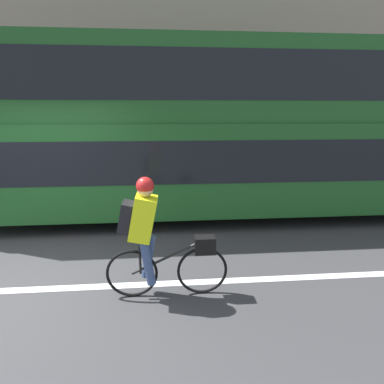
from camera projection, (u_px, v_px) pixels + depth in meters
name	position (u px, v px, depth m)	size (l,w,h in m)	color
ground_plane	(5.00, 297.00, 3.87)	(80.00, 80.00, 0.00)	#38383A
road_center_line	(11.00, 291.00, 4.00)	(50.00, 0.14, 0.01)	silver
sidewalk_curb	(100.00, 186.00, 9.41)	(60.00, 1.61, 0.10)	gray
building_facade	(96.00, 47.00, 9.23)	(60.00, 0.30, 8.45)	gray
bus	(222.00, 126.00, 6.53)	(10.42, 2.50, 3.61)	black
cyclist_on_bike	(153.00, 234.00, 3.68)	(1.55, 0.32, 1.58)	black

